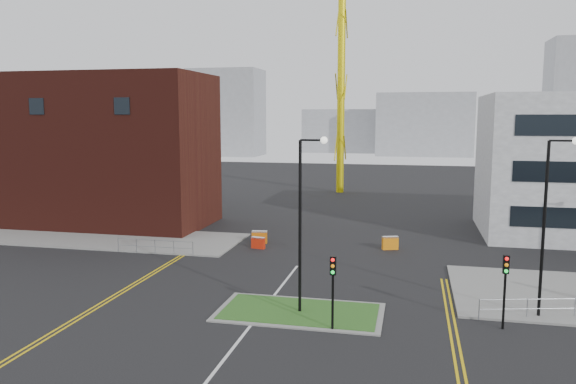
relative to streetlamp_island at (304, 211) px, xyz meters
name	(u,v)px	position (x,y,z in m)	size (l,w,h in m)	color
ground	(209,379)	(-2.22, -8.00, -5.41)	(200.00, 200.00, 0.00)	black
pavement_left	(78,236)	(-22.22, 14.00, -5.35)	(28.00, 8.00, 0.12)	slate
island_kerb	(300,312)	(-0.22, 0.00, -5.37)	(8.60, 4.60, 0.08)	slate
grass_island	(300,312)	(-0.22, 0.00, -5.35)	(8.00, 4.00, 0.12)	#27541C
brick_building	(83,152)	(-25.19, 20.00, 1.44)	(24.20, 10.07, 14.24)	#451711
streetlamp_island	(304,211)	(0.00, 0.00, 0.00)	(1.46, 0.36, 9.18)	black
streetlamp_right_near	(549,213)	(12.00, 2.00, 0.00)	(1.46, 0.36, 9.18)	black
traffic_light_island	(333,279)	(1.78, -2.02, -2.85)	(0.28, 0.33, 3.65)	black
traffic_light_right	(505,277)	(9.78, -0.02, -2.85)	(0.28, 0.33, 3.65)	black
railing_left	(155,244)	(-13.22, 10.00, -4.67)	(6.05, 0.05, 1.10)	gray
centre_line	(226,357)	(-2.22, -6.00, -5.41)	(0.15, 30.00, 0.01)	silver
yellow_left_a	(126,288)	(-11.22, 2.00, -5.41)	(0.12, 24.00, 0.01)	gold
yellow_left_b	(131,288)	(-10.92, 2.00, -5.41)	(0.12, 24.00, 0.01)	gold
yellow_right_a	(451,340)	(7.28, -2.00, -5.41)	(0.12, 20.00, 0.01)	gold
yellow_right_b	(458,341)	(7.58, -2.00, -5.41)	(0.12, 20.00, 0.01)	gold
skyline_a	(227,113)	(-42.22, 112.00, 5.59)	(18.00, 12.00, 22.00)	gray
skyline_b	(424,124)	(7.78, 122.00, 2.59)	(24.00, 12.00, 16.00)	gray
skyline_d	(358,131)	(-10.22, 132.00, 0.59)	(30.00, 12.00, 12.00)	gray
barrier_left	(260,237)	(-6.59, 15.13, -4.86)	(1.26, 0.59, 1.02)	#D3650B
barrier_mid	(258,242)	(-6.22, 13.40, -4.93)	(1.11, 0.57, 0.89)	red
barrier_right	(390,242)	(3.78, 15.29, -4.86)	(1.28, 0.75, 1.02)	orange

